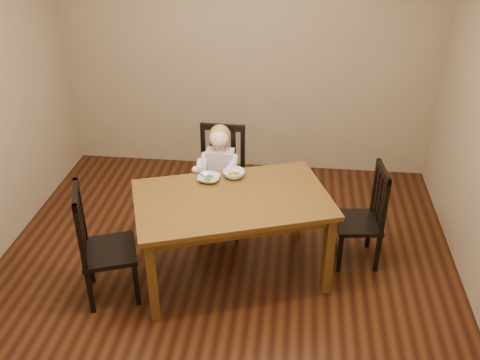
# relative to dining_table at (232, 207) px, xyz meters

# --- Properties ---
(room) EXTENTS (4.01, 4.01, 2.71)m
(room) POSITION_rel_dining_table_xyz_m (-0.08, -0.02, 0.68)
(room) COLOR #411F0D
(room) RESTS_ON ground
(dining_table) EXTENTS (1.73, 1.36, 0.76)m
(dining_table) POSITION_rel_dining_table_xyz_m (0.00, 0.00, 0.00)
(dining_table) COLOR #4B3011
(dining_table) RESTS_ON room
(chair_child) EXTENTS (0.44, 0.42, 1.00)m
(chair_child) POSITION_rel_dining_table_xyz_m (-0.20, 0.72, -0.19)
(chair_child) COLOR black
(chair_child) RESTS_ON room
(chair_left) EXTENTS (0.53, 0.54, 0.99)m
(chair_left) POSITION_rel_dining_table_xyz_m (-0.97, -0.37, -0.20)
(chair_left) COLOR black
(chair_left) RESTS_ON room
(chair_right) EXTENTS (0.42, 0.43, 0.90)m
(chair_right) POSITION_rel_dining_table_xyz_m (1.08, 0.32, -0.24)
(chair_right) COLOR black
(chair_right) RESTS_ON room
(toddler) EXTENTS (0.34, 0.42, 0.57)m
(toddler) POSITION_rel_dining_table_xyz_m (-0.20, 0.67, -0.04)
(toddler) COLOR silver
(toddler) RESTS_ON chair_child
(bowl_peas) EXTENTS (0.19, 0.19, 0.04)m
(bowl_peas) POSITION_rel_dining_table_xyz_m (-0.22, 0.24, 0.11)
(bowl_peas) COLOR white
(bowl_peas) RESTS_ON dining_table
(bowl_veg) EXTENTS (0.19, 0.19, 0.06)m
(bowl_veg) POSITION_rel_dining_table_xyz_m (-0.03, 0.33, 0.12)
(bowl_veg) COLOR white
(bowl_veg) RESTS_ON dining_table
(fork) EXTENTS (0.11, 0.07, 0.05)m
(fork) POSITION_rel_dining_table_xyz_m (-0.26, 0.20, 0.13)
(fork) COLOR silver
(fork) RESTS_ON bowl_peas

